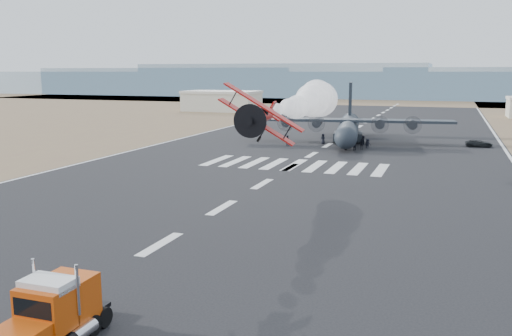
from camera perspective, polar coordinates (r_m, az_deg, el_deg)
The scene contains 21 objects.
ground at distance 33.37m, azimuth -20.59°, elevation -13.58°, with size 500.00×500.00×0.00m, color black.
scrub_far at distance 254.15m, azimuth 15.20°, elevation 6.83°, with size 500.00×80.00×0.00m, color olive.
runway_markings at distance 86.45m, azimuth 5.86°, elevation 1.39°, with size 60.00×260.00×0.01m, color silver, non-canonical shape.
ridge_seg_a at distance 355.68m, azimuth -17.76°, elevation 8.59°, with size 150.00×50.00×13.00m, color #879DAC.
ridge_seg_b at distance 320.51m, azimuth -8.37°, elevation 9.02°, with size 150.00×50.00×15.00m, color #879DAC.
ridge_seg_c at distance 295.63m, azimuth 2.96°, elevation 9.23°, with size 150.00×50.00×17.00m, color #879DAC.
ridge_seg_d at distance 283.81m, azimuth 15.77°, elevation 8.42°, with size 150.00×50.00×13.00m, color #879DAC.
hangar_left at distance 183.17m, azimuth -3.61°, elevation 7.08°, with size 24.50×14.50×6.70m.
semi_truck at distance 28.40m, azimuth -20.73°, elevation -14.12°, with size 2.69×7.73×3.47m.
aerobatic_biplane at distance 41.05m, azimuth 0.34°, elevation 5.49°, with size 6.02×6.15×4.84m.
smoke_trail at distance 62.56m, azimuth 6.22°, elevation 7.18°, with size 4.31×26.41×4.31m.
transport_aircraft at distance 103.15m, azimuth 9.69°, elevation 4.28°, with size 37.72×30.93×10.89m.
support_vehicle at distance 102.93m, azimuth 22.44°, elevation 2.42°, with size 2.07×4.48×1.24m, color black.
crew_a at distance 98.50m, azimuth 10.29°, elevation 2.87°, with size 0.65×0.53×1.78m, color black.
crew_b at distance 92.62m, azimuth 10.26°, elevation 2.41°, with size 0.85×0.53×1.76m, color black.
crew_c at distance 94.85m, azimuth 11.69°, elevation 2.52°, with size 1.09×0.51×1.69m, color black.
crew_d at distance 93.57m, azimuth 11.04°, elevation 2.48°, with size 1.07×0.55×1.82m, color black.
crew_e at distance 99.80m, azimuth 7.07°, elevation 3.07°, with size 0.91×0.56×1.86m, color black.
crew_f at distance 99.83m, azimuth 11.22°, elevation 2.90°, with size 1.54×0.50×1.66m, color black.
crew_g at distance 95.52m, azimuth 11.57°, elevation 2.56°, with size 0.60×0.49×1.64m, color black.
crew_h at distance 96.45m, azimuth 3.33°, elevation 2.90°, with size 0.92×0.57×1.90m, color black.
Camera 1 is at (20.36, -23.00, 13.05)m, focal length 38.00 mm.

